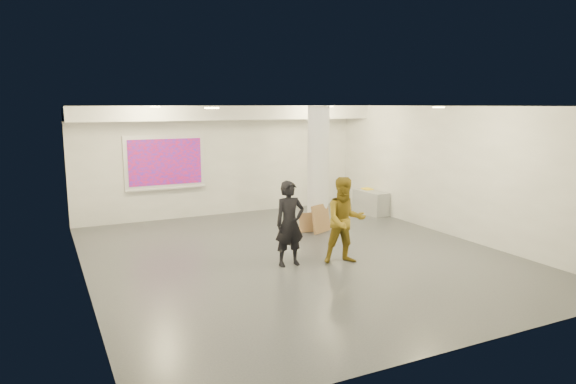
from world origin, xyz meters
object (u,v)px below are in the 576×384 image
projection_screen (165,163)px  credenza (371,202)px  man (345,220)px  woman (290,224)px  column (318,169)px

projection_screen → credenza: 5.73m
projection_screen → man: size_ratio=1.25×
credenza → woman: size_ratio=0.68×
man → credenza: bearing=63.1°
column → woman: (-1.91, -2.30, -0.69)m
woman → man: size_ratio=0.97×
credenza → woman: woman is taller
woman → projection_screen: bearing=104.0°
column → projection_screen: size_ratio=1.43×
projection_screen → credenza: (5.32, -1.75, -1.20)m
column → man: size_ratio=1.79×
man → column: bearing=85.8°
woman → credenza: bearing=38.2°
projection_screen → woman: size_ratio=1.29×
column → credenza: size_ratio=2.71×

